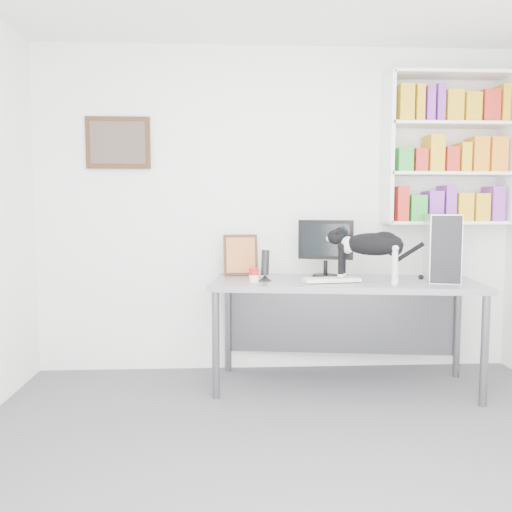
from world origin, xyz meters
name	(u,v)px	position (x,y,z in m)	size (l,w,h in m)	color
room	(315,213)	(0.00, 0.00, 1.35)	(4.01, 4.01, 2.70)	#515156
bookshelf	(448,149)	(1.40, 1.85, 1.85)	(1.03, 0.28, 1.24)	white
wall_art	(118,143)	(-1.30, 1.97, 1.90)	(0.52, 0.04, 0.42)	#492B17
desk	(344,334)	(0.47, 1.45, 0.41)	(1.98, 0.77, 0.82)	gray
monitor	(326,248)	(0.36, 1.67, 1.05)	(0.43, 0.21, 0.46)	black
keyboard	(331,280)	(0.35, 1.37, 0.84)	(0.42, 0.16, 0.03)	silver
pc_tower	(442,247)	(1.21, 1.45, 1.07)	(0.22, 0.50, 0.50)	silver
speaker	(265,265)	(-0.13, 1.46, 0.95)	(0.11, 0.11, 0.24)	black
leaning_print	(241,254)	(-0.31, 1.81, 1.00)	(0.28, 0.11, 0.34)	#492B17
soup_can	(254,275)	(-0.22, 1.39, 0.88)	(0.07, 0.07, 0.10)	red
cat	(371,257)	(0.62, 1.28, 1.02)	(0.62, 0.17, 0.38)	black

